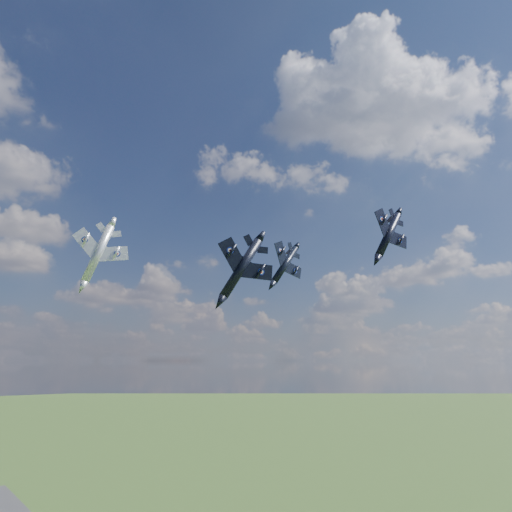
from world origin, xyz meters
TOP-DOWN VIEW (x-y plane):
  - jet_lead_navy at (-1.23, 10.79)m, footprint 15.47×18.15m
  - jet_right_navy at (17.89, -3.69)m, footprint 9.42×13.17m
  - jet_high_navy at (20.99, 26.52)m, footprint 12.16×16.27m
  - jet_left_silver at (-20.30, 23.72)m, footprint 13.43×15.89m

SIDE VIEW (x-z plane):
  - jet_lead_navy at x=-1.23m, z-range 74.47..82.96m
  - jet_left_silver at x=-20.30m, z-range 77.93..83.98m
  - jet_right_navy at x=17.89m, z-range 80.36..87.90m
  - jet_high_navy at x=20.99m, z-range 79.53..88.86m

